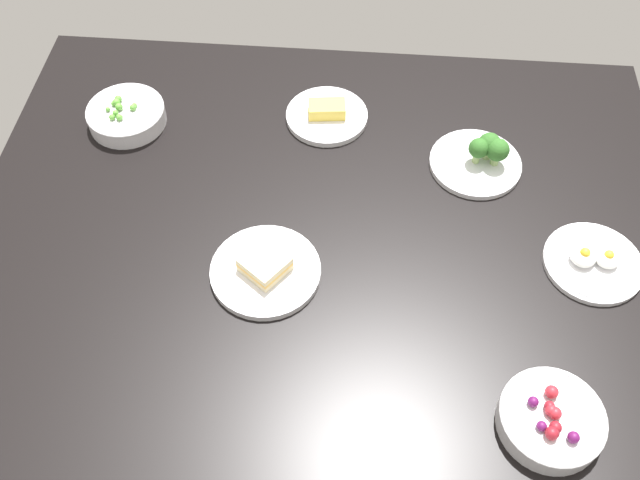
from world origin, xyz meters
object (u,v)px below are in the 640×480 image
at_px(plate_cheese, 327,115).
at_px(plate_sandwich, 265,270).
at_px(bowl_peas, 126,115).
at_px(bowl_berries, 551,419).
at_px(plate_eggs, 593,261).
at_px(plate_broccoli, 480,158).

bearing_deg(plate_cheese, plate_sandwich, -100.97).
xyz_separation_m(bowl_peas, plate_cheese, (0.42, 0.05, -0.01)).
relative_size(bowl_berries, plate_eggs, 0.92).
bearing_deg(plate_eggs, bowl_peas, 162.72).
relative_size(plate_sandwich, plate_broccoli, 1.08).
bearing_deg(bowl_berries, plate_broccoli, 98.36).
bearing_deg(bowl_peas, bowl_berries, -36.55).
relative_size(plate_cheese, plate_broccoli, 0.94).
distance_m(plate_sandwich, plate_cheese, 0.42).
bearing_deg(plate_cheese, plate_broccoli, -19.09).
relative_size(bowl_berries, bowl_peas, 1.00).
distance_m(bowl_berries, bowl_peas, 1.03).
height_order(bowl_peas, plate_cheese, bowl_peas).
xyz_separation_m(plate_sandwich, plate_cheese, (0.08, 0.41, -0.00)).
distance_m(bowl_berries, plate_broccoli, 0.55).
height_order(plate_eggs, plate_cheese, plate_eggs).
bearing_deg(plate_eggs, plate_broccoli, 130.45).
bearing_deg(bowl_berries, plate_cheese, 121.27).
height_order(bowl_peas, plate_eggs, bowl_peas).
xyz_separation_m(plate_sandwich, plate_broccoli, (0.40, 0.30, 0.01)).
bearing_deg(bowl_berries, plate_eggs, 70.20).
distance_m(plate_sandwich, bowl_peas, 0.50).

